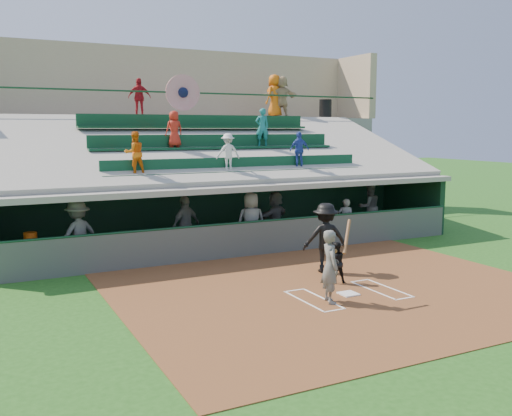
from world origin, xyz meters
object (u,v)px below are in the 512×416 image
catcher (336,262)px  white_table (29,258)px  trash_bin (325,109)px  batter_at_plate (330,266)px  water_cooler (30,239)px  home_plate (348,294)px

catcher → white_table: bearing=-22.0°
white_table → trash_bin: trash_bin is taller
catcher → trash_bin: size_ratio=1.23×
batter_at_plate → trash_bin: 15.80m
trash_bin → water_cooler: bearing=-155.4°
batter_at_plate → catcher: 1.79m
water_cooler → catcher: bearing=-34.5°
batter_at_plate → catcher: (1.10, 1.38, -0.33)m
catcher → white_table: catcher is taller
catcher → water_cooler: size_ratio=2.96×
white_table → home_plate: bearing=-28.8°
batter_at_plate → water_cooler: 8.69m
home_plate → water_cooler: bearing=138.9°
home_plate → white_table: white_table is taller
home_plate → trash_bin: bearing=59.0°
batter_at_plate → catcher: batter_at_plate is taller
batter_at_plate → white_table: batter_at_plate is taller
catcher → white_table: (-7.19, 4.92, -0.15)m
catcher → white_table: size_ratio=1.27×
catcher → water_cooler: (-7.12, 4.89, 0.41)m
trash_bin → batter_at_plate: bearing=-122.9°
home_plate → catcher: catcher is taller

